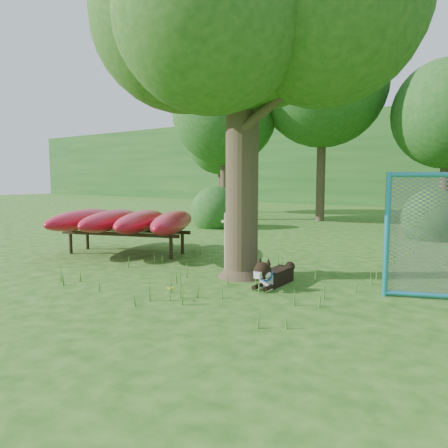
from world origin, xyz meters
The scene contains 11 objects.
ground centered at (0.00, 0.00, 0.00)m, with size 80.00×80.00×0.00m, color #1F4E0F.
wooden_post centered at (-0.09, 1.67, 0.61)m, with size 0.31×0.16×1.15m.
kayak_rack centered at (-3.25, 1.87, 0.79)m, with size 4.25×3.83×1.04m.
husky_dog centered at (1.14, 1.30, 0.19)m, with size 0.36×1.23×0.54m.
wildflower_clump centered at (0.40, -0.38, 0.17)m, with size 0.10×0.09×0.21m.
bg_tree_a centered at (-6.50, 10.00, 4.48)m, with size 4.40×4.40×6.70m.
bg_tree_b centered at (-3.00, 12.00, 5.61)m, with size 5.20×5.20×8.22m.
bg_tree_c centered at (1.50, 13.00, 4.11)m, with size 4.00×4.00×6.12m.
bg_tree_f centered at (-9.00, 13.00, 3.73)m, with size 3.60×3.60×5.55m.
shrub_left centered at (-5.00, 7.50, 0.00)m, with size 1.80×1.80×1.80m, color #1A4C18.
shrub_mid centered at (2.00, 9.00, 0.00)m, with size 1.80×1.80×1.80m, color #1A4C18.
Camera 1 is at (4.86, -4.90, 1.83)m, focal length 35.00 mm.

